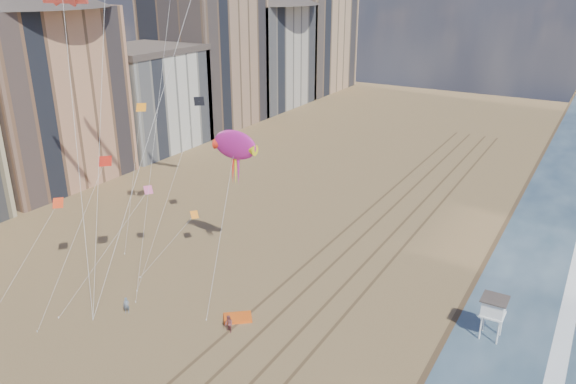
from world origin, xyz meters
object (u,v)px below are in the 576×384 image
object	(u,v)px
grounded_kite	(238,318)
show_kite	(235,145)
kite_flyer_a	(126,305)
kite_flyer_b	(229,324)
lifeguard_stand	(494,307)

from	to	relation	value
grounded_kite	show_kite	distance (m)	15.70
show_kite	kite_flyer_a	distance (m)	17.33
kite_flyer_b	grounded_kite	bearing A→B (deg)	127.05
lifeguard_stand	show_kite	world-z (taller)	show_kite
lifeguard_stand	kite_flyer_b	bearing A→B (deg)	-151.52
lifeguard_stand	kite_flyer_a	distance (m)	31.22
show_kite	kite_flyer_b	distance (m)	16.33
grounded_kite	show_kite	size ratio (longest dim) A/B	0.15
show_kite	kite_flyer_a	bearing A→B (deg)	-109.91
grounded_kite	kite_flyer_b	bearing A→B (deg)	-114.93
lifeguard_stand	show_kite	distance (m)	26.50
show_kite	kite_flyer_a	size ratio (longest dim) A/B	10.74
kite_flyer_b	kite_flyer_a	bearing A→B (deg)	-144.04
lifeguard_stand	show_kite	xyz separation A→B (m)	(-24.41, -1.08, 10.28)
lifeguard_stand	kite_flyer_a	world-z (taller)	lifeguard_stand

